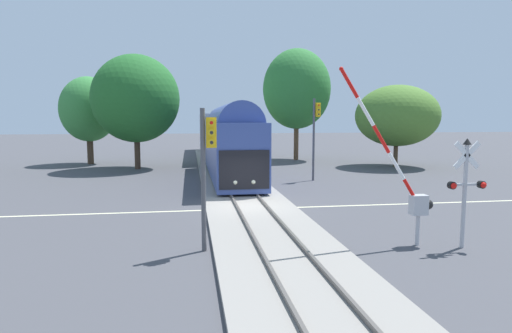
% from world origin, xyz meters
% --- Properties ---
extents(ground_plane, '(220.00, 220.00, 0.00)m').
position_xyz_m(ground_plane, '(0.00, 0.00, 0.00)').
color(ground_plane, '#47474C').
extents(road_centre_stripe, '(44.00, 0.20, 0.01)m').
position_xyz_m(road_centre_stripe, '(0.00, 0.00, 0.00)').
color(road_centre_stripe, beige).
rests_on(road_centre_stripe, ground).
extents(railway_track, '(4.40, 80.00, 0.32)m').
position_xyz_m(railway_track, '(0.00, 0.00, 0.10)').
color(railway_track, gray).
rests_on(railway_track, ground).
extents(commuter_train, '(3.04, 40.36, 5.16)m').
position_xyz_m(commuter_train, '(0.00, 21.00, 2.78)').
color(commuter_train, '#384C93').
rests_on(commuter_train, railway_track).
extents(crossing_gate_near, '(3.54, 0.40, 6.15)m').
position_xyz_m(crossing_gate_near, '(4.64, -6.98, 2.03)').
color(crossing_gate_near, '#B7B7BC').
rests_on(crossing_gate_near, ground).
extents(crossing_signal_mast, '(1.36, 0.44, 3.80)m').
position_xyz_m(crossing_signal_mast, '(6.38, -7.53, 2.33)').
color(crossing_signal_mast, '#B2B2B7').
rests_on(crossing_signal_mast, ground).
extents(traffic_signal_median, '(0.53, 0.38, 4.80)m').
position_xyz_m(traffic_signal_median, '(-2.34, -6.55, 3.22)').
color(traffic_signal_median, '#4C4C51').
rests_on(traffic_signal_median, ground).
extents(traffic_signal_far_side, '(0.53, 0.38, 5.88)m').
position_xyz_m(traffic_signal_far_side, '(5.99, 9.08, 3.93)').
color(traffic_signal_far_side, '#4C4C51').
rests_on(traffic_signal_far_side, ground).
extents(pine_left_background, '(5.46, 5.46, 8.51)m').
position_xyz_m(pine_left_background, '(-12.62, 23.47, 5.35)').
color(pine_left_background, '#4C3828').
rests_on(pine_left_background, ground).
extents(elm_centre_background, '(7.20, 7.20, 11.82)m').
position_xyz_m(elm_centre_background, '(8.43, 24.54, 7.58)').
color(elm_centre_background, brown).
rests_on(elm_centre_background, ground).
extents(maple_right_background, '(7.58, 7.58, 7.53)m').
position_xyz_m(maple_right_background, '(15.98, 16.70, 4.72)').
color(maple_right_background, brown).
rests_on(maple_right_background, ground).
extents(oak_behind_train, '(7.58, 7.58, 10.01)m').
position_xyz_m(oak_behind_train, '(-7.53, 18.42, 6.18)').
color(oak_behind_train, '#4C3828').
rests_on(oak_behind_train, ground).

